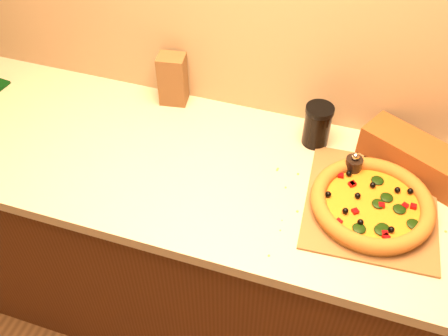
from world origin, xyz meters
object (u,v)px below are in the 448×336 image
pizza (372,203)px  pepper_grinder (353,167)px  pizza_peel (371,200)px  dark_jar (317,125)px

pizza → pepper_grinder: bearing=120.7°
pizza_peel → pizza: 0.05m
pizza_peel → pepper_grinder: size_ratio=5.96×
dark_jar → pizza_peel: bearing=-44.5°
pepper_grinder → dark_jar: size_ratio=0.67×
pizza_peel → dark_jar: bearing=131.8°
pizza → pepper_grinder: 0.14m
pizza_peel → dark_jar: dark_jar is taller
pepper_grinder → dark_jar: (-0.14, 0.12, 0.03)m
pizza → dark_jar: 0.32m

